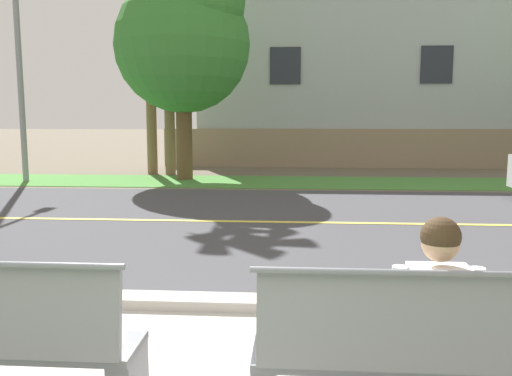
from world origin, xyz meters
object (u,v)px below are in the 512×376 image
at_px(shade_tree_far_left, 186,35).
at_px(streetlamp, 21,36).
at_px(bench_right, 408,358).
at_px(seated_person_white, 433,310).

bearing_deg(shade_tree_far_left, streetlamp, -172.66).
xyz_separation_m(bench_right, seated_person_white, (0.17, 0.17, 0.22)).
height_order(bench_right, shade_tree_far_left, shade_tree_far_left).
bearing_deg(bench_right, streetlamp, 125.41).
distance_m(seated_person_white, shade_tree_far_left, 13.01).
bearing_deg(streetlamp, seated_person_white, -53.63).
xyz_separation_m(streetlamp, shade_tree_far_left, (4.49, 0.58, 0.08)).
xyz_separation_m(bench_right, streetlamp, (-8.19, 11.52, 3.58)).
height_order(seated_person_white, shade_tree_far_left, shade_tree_far_left).
relative_size(bench_right, streetlamp, 0.25).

